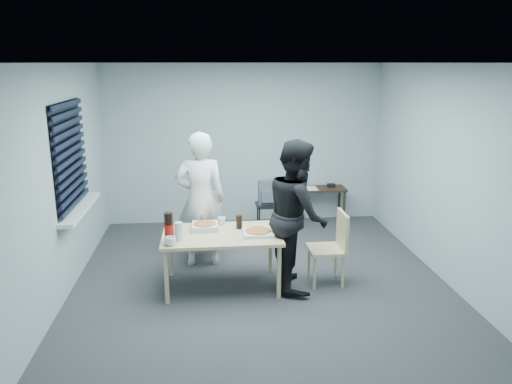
{
  "coord_description": "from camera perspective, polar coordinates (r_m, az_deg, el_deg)",
  "views": [
    {
      "loc": [
        -0.62,
        -5.59,
        2.6
      ],
      "look_at": [
        -0.05,
        0.1,
        1.12
      ],
      "focal_mm": 35.0,
      "sensor_mm": 36.0,
      "label": 1
    }
  ],
  "objects": [
    {
      "name": "chair_far",
      "position": [
        6.83,
        -5.81,
        -3.3
      ],
      "size": [
        0.42,
        0.42,
        0.89
      ],
      "color": "#C9BA8D",
      "rests_on": "ground"
    },
    {
      "name": "pizza_box_a",
      "position": [
        6.01,
        -5.84,
        -3.9
      ],
      "size": [
        0.31,
        0.31,
        0.08
      ],
      "rotation": [
        0.0,
        0.0,
        -0.2
      ],
      "color": "silver",
      "rests_on": "dining_table"
    },
    {
      "name": "person_white",
      "position": [
        6.49,
        -6.36,
        -0.87
      ],
      "size": [
        0.65,
        0.42,
        1.77
      ],
      "primitive_type": "imported",
      "rotation": [
        0.0,
        0.0,
        3.14
      ],
      "color": "silver",
      "rests_on": "ground"
    },
    {
      "name": "cola_glass",
      "position": [
        5.99,
        -1.94,
        -3.44
      ],
      "size": [
        0.1,
        0.1,
        0.16
      ],
      "primitive_type": "cylinder",
      "rotation": [
        0.0,
        0.0,
        -0.4
      ],
      "color": "black",
      "rests_on": "dining_table"
    },
    {
      "name": "black_box",
      "position": [
        8.41,
        8.59,
        0.75
      ],
      "size": [
        0.15,
        0.13,
        0.05
      ],
      "primitive_type": "cube",
      "rotation": [
        0.0,
        0.0,
        0.36
      ],
      "color": "black",
      "rests_on": "side_table"
    },
    {
      "name": "mug_b",
      "position": [
        6.16,
        -3.95,
        -3.3
      ],
      "size": [
        0.1,
        0.1,
        0.09
      ],
      "primitive_type": "imported",
      "color": "white",
      "rests_on": "dining_table"
    },
    {
      "name": "plastic_cups",
      "position": [
        5.65,
        -8.82,
        -4.48
      ],
      "size": [
        0.12,
        0.12,
        0.21
      ],
      "primitive_type": "cylinder",
      "rotation": [
        0.0,
        0.0,
        0.42
      ],
      "color": "silver",
      "rests_on": "dining_table"
    },
    {
      "name": "soda_bottle",
      "position": [
        5.62,
        -9.91,
        -4.04
      ],
      "size": [
        0.1,
        0.1,
        0.33
      ],
      "rotation": [
        0.0,
        0.0,
        0.41
      ],
      "color": "black",
      "rests_on": "dining_table"
    },
    {
      "name": "chair_right",
      "position": [
        6.06,
        8.84,
        -5.76
      ],
      "size": [
        0.42,
        0.42,
        0.89
      ],
      "color": "#C9BA8D",
      "rests_on": "ground"
    },
    {
      "name": "mug_a",
      "position": [
        5.54,
        -9.76,
        -5.55
      ],
      "size": [
        0.17,
        0.17,
        0.1
      ],
      "primitive_type": "imported",
      "rotation": [
        0.0,
        0.0,
        0.52
      ],
      "color": "white",
      "rests_on": "dining_table"
    },
    {
      "name": "dining_table",
      "position": [
        5.88,
        -3.94,
        -5.3
      ],
      "size": [
        1.37,
        0.87,
        0.67
      ],
      "color": "#C9BA8D",
      "rests_on": "ground"
    },
    {
      "name": "papers",
      "position": [
        8.27,
        6.2,
        0.42
      ],
      "size": [
        0.32,
        0.37,
        0.01
      ],
      "primitive_type": "cube",
      "rotation": [
        0.0,
        0.0,
        0.36
      ],
      "color": "white",
      "rests_on": "side_table"
    },
    {
      "name": "stool",
      "position": [
        7.76,
        1.27,
        -2.15
      ],
      "size": [
        0.34,
        0.34,
        0.48
      ],
      "color": "black",
      "rests_on": "ground"
    },
    {
      "name": "room",
      "position": [
        6.3,
        -20.17,
        3.05
      ],
      "size": [
        5.0,
        5.0,
        5.0
      ],
      "color": "#2C2C31",
      "rests_on": "ground"
    },
    {
      "name": "pizza_box_b",
      "position": [
        5.81,
        0.21,
        -4.61
      ],
      "size": [
        0.34,
        0.34,
        0.05
      ],
      "rotation": [
        0.0,
        0.0,
        0.35
      ],
      "color": "silver",
      "rests_on": "dining_table"
    },
    {
      "name": "side_table",
      "position": [
        8.35,
        7.15,
        -0.05
      ],
      "size": [
        0.88,
        0.39,
        0.59
      ],
      "color": "#372018",
      "rests_on": "ground"
    },
    {
      "name": "person_black",
      "position": [
        5.83,
        4.7,
        -2.61
      ],
      "size": [
        0.47,
        0.86,
        1.77
      ],
      "primitive_type": "imported",
      "rotation": [
        0.0,
        0.0,
        1.57
      ],
      "color": "black",
      "rests_on": "ground"
    },
    {
      "name": "backpack",
      "position": [
        7.67,
        1.29,
        -0.08
      ],
      "size": [
        0.27,
        0.2,
        0.38
      ],
      "rotation": [
        0.0,
        0.0,
        -0.1
      ],
      "color": "slate",
      "rests_on": "stool"
    },
    {
      "name": "rubber_band",
      "position": [
        5.62,
        -1.73,
        -5.55
      ],
      "size": [
        0.05,
        0.05,
        0.0
      ],
      "primitive_type": "torus",
      "rotation": [
        0.0,
        0.0,
        -0.02
      ],
      "color": "red",
      "rests_on": "dining_table"
    }
  ]
}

